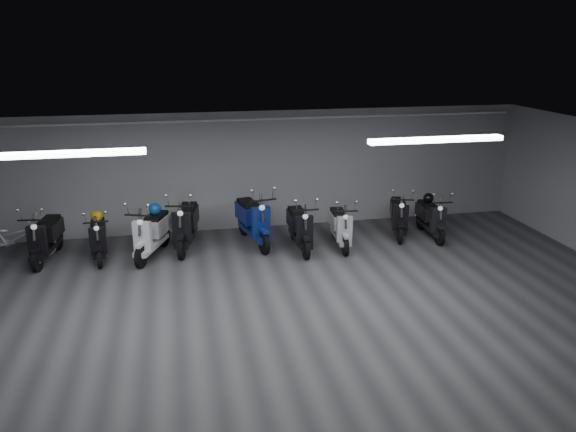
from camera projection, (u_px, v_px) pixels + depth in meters
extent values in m
cube|color=#39393B|center=(275.00, 330.00, 8.70)|extent=(14.00, 10.00, 0.01)
cube|color=gray|center=(273.00, 155.00, 7.84)|extent=(14.00, 10.00, 0.01)
cube|color=gray|center=(236.00, 172.00, 12.93)|extent=(14.00, 0.01, 2.80)
cube|color=white|center=(63.00, 154.00, 8.21)|extent=(2.40, 0.18, 0.08)
cube|color=white|center=(436.00, 140.00, 9.37)|extent=(2.40, 0.18, 0.08)
cylinder|color=white|center=(235.00, 120.00, 12.48)|extent=(13.60, 0.05, 0.05)
imported|color=white|center=(12.00, 234.00, 11.34)|extent=(1.72, 0.66, 1.10)
sphere|color=black|center=(428.00, 198.00, 12.72)|extent=(0.24, 0.24, 0.24)
sphere|color=#C48E0B|center=(97.00, 216.00, 11.48)|extent=(0.24, 0.24, 0.24)
sphere|color=#0E439D|center=(155.00, 209.00, 11.58)|extent=(0.26, 0.26, 0.26)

